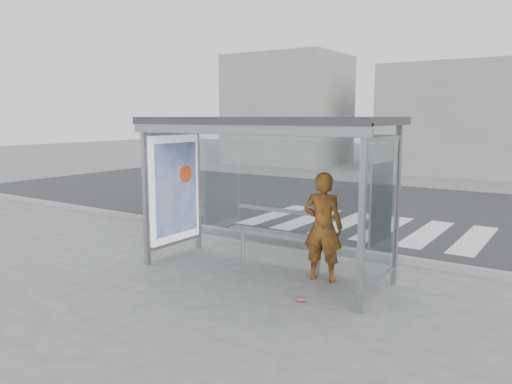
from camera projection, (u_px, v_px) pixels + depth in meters
ground at (263, 274)px, 8.39m from camera, size 80.00×80.00×0.00m
road at (397, 210)px, 14.14m from camera, size 30.00×10.00×0.01m
curb at (316, 246)px, 9.98m from camera, size 30.00×0.18×0.12m
crosswalk at (364, 226)px, 12.09m from camera, size 5.55×3.00×0.00m
bus_shelter at (247, 155)px, 8.35m from camera, size 4.25×1.65×2.62m
building_left at (288, 110)px, 28.23m from camera, size 6.00×5.00×6.00m
building_center at (477, 119)px, 22.81m from camera, size 8.00×5.00×5.00m
person at (323, 227)px, 7.95m from camera, size 0.71×0.52×1.77m
bench at (279, 234)px, 8.70m from camera, size 1.96×0.33×1.01m
soda_can at (301, 300)px, 7.11m from camera, size 0.14×0.12×0.07m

